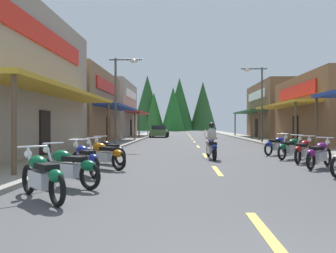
{
  "coord_description": "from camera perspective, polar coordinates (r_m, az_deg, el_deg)",
  "views": [
    {
      "loc": [
        -1.15,
        -2.59,
        1.47
      ],
      "look_at": [
        -2.44,
        31.85,
        1.29
      ],
      "focal_mm": 37.05,
      "sensor_mm": 36.0,
      "label": 1
    }
  ],
  "objects": [
    {
      "name": "motorcycle_parked_left_3",
      "position": [
        11.75,
        -10.49,
        -4.51
      ],
      "size": [
        1.76,
        1.38,
        1.04
      ],
      "rotation": [
        0.0,
        0.0,
        2.49
      ],
      "color": "black",
      "rests_on": "ground"
    },
    {
      "name": "storefront_left_far",
      "position": [
        42.89,
        -10.69,
        2.72
      ],
      "size": [
        8.74,
        11.44,
        6.56
      ],
      "color": "gray",
      "rests_on": "ground"
    },
    {
      "name": "rider_cruising_lead",
      "position": [
        14.88,
        7.17,
        -2.85
      ],
      "size": [
        0.61,
        2.14,
        1.57
      ],
      "rotation": [
        0.0,
        0.0,
        1.66
      ],
      "color": "black",
      "rests_on": "ground"
    },
    {
      "name": "motorcycle_parked_left_4",
      "position": [
        13.23,
        -9.78,
        -3.97
      ],
      "size": [
        1.63,
        1.54,
        1.04
      ],
      "rotation": [
        0.0,
        0.0,
        2.39
      ],
      "color": "black",
      "rests_on": "ground"
    },
    {
      "name": "streetlamp_left",
      "position": [
        22.25,
        -7.78,
        6.18
      ],
      "size": [
        2.07,
        0.3,
        5.7
      ],
      "color": "#474C51",
      "rests_on": "ground"
    },
    {
      "name": "motorcycle_parked_right_4",
      "position": [
        15.77,
        19.54,
        -3.29
      ],
      "size": [
        1.6,
        1.57,
        1.04
      ],
      "rotation": [
        0.0,
        0.0,
        0.78
      ],
      "color": "black",
      "rests_on": "ground"
    },
    {
      "name": "centerline_dashes",
      "position": [
        38.23,
        3.88,
        -1.89
      ],
      "size": [
        0.16,
        69.82,
        0.01
      ],
      "color": "#E0C64C",
      "rests_on": "ground"
    },
    {
      "name": "motorcycle_parked_left_0",
      "position": [
        7.23,
        -20.0,
        -7.54
      ],
      "size": [
        1.52,
        1.65,
        1.04
      ],
      "rotation": [
        0.0,
        0.0,
        2.31
      ],
      "color": "black",
      "rests_on": "ground"
    },
    {
      "name": "motorcycle_parked_left_1",
      "position": [
        8.56,
        -16.11,
        -6.31
      ],
      "size": [
        1.88,
        1.2,
        1.04
      ],
      "rotation": [
        0.0,
        0.0,
        2.6
      ],
      "color": "black",
      "rests_on": "ground"
    },
    {
      "name": "sidewalk_right",
      "position": [
        36.16,
        13.66,
        -1.94
      ],
      "size": [
        2.34,
        95.63,
        0.12
      ],
      "primitive_type": "cube",
      "color": "gray",
      "rests_on": "ground"
    },
    {
      "name": "ground",
      "position": [
        35.45,
        4.01,
        -2.16
      ],
      "size": [
        9.79,
        95.63,
        0.1
      ],
      "primitive_type": "cube",
      "color": "#4C4C4F"
    },
    {
      "name": "motorcycle_parked_right_2",
      "position": [
        12.85,
        23.61,
        -4.11
      ],
      "size": [
        1.5,
        1.66,
        1.04
      ],
      "rotation": [
        0.0,
        0.0,
        0.84
      ],
      "color": "black",
      "rests_on": "ground"
    },
    {
      "name": "sidewalk_left",
      "position": [
        35.77,
        -5.75,
        -1.96
      ],
      "size": [
        2.34,
        95.63,
        0.12
      ],
      "primitive_type": "cube",
      "color": "gray",
      "rests_on": "ground"
    },
    {
      "name": "streetlamp_right",
      "position": [
        28.56,
        14.6,
        5.24
      ],
      "size": [
        2.07,
        0.3,
        6.02
      ],
      "color": "#474C51",
      "rests_on": "ground"
    },
    {
      "name": "motorcycle_parked_right_5",
      "position": [
        17.68,
        17.49,
        -2.9
      ],
      "size": [
        1.65,
        1.51,
        1.04
      ],
      "rotation": [
        0.0,
        0.0,
        0.74
      ],
      "color": "black",
      "rests_on": "ground"
    },
    {
      "name": "parked_car_curbside",
      "position": [
        40.84,
        -1.42,
        -0.8
      ],
      "size": [
        2.15,
        4.34,
        1.4
      ],
      "rotation": [
        0.0,
        0.0,
        1.55
      ],
      "color": "#4C723F",
      "rests_on": "ground"
    },
    {
      "name": "storefront_right_far",
      "position": [
        40.49,
        19.11,
        2.47
      ],
      "size": [
        8.71,
        11.53,
        6.03
      ],
      "color": "brown",
      "rests_on": "ground"
    },
    {
      "name": "storefront_left_middle",
      "position": [
        30.46,
        -18.12,
        3.06
      ],
      "size": [
        10.79,
        11.4,
        5.88
      ],
      "color": "olive",
      "rests_on": "ground"
    },
    {
      "name": "motorcycle_parked_left_2",
      "position": [
        10.39,
        -13.53,
        -5.14
      ],
      "size": [
        1.32,
        1.8,
        1.04
      ],
      "rotation": [
        0.0,
        0.0,
        2.19
      ],
      "color": "black",
      "rests_on": "ground"
    },
    {
      "name": "treeline_backdrop",
      "position": [
        85.52,
        0.74,
        3.48
      ],
      "size": [
        21.04,
        12.34,
        13.6
      ],
      "color": "#264E23",
      "rests_on": "ground"
    },
    {
      "name": "motorcycle_parked_right_3",
      "position": [
        14.5,
        21.4,
        -3.61
      ],
      "size": [
        1.31,
        1.81,
        1.04
      ],
      "rotation": [
        0.0,
        0.0,
        0.96
      ],
      "color": "black",
      "rests_on": "ground"
    }
  ]
}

